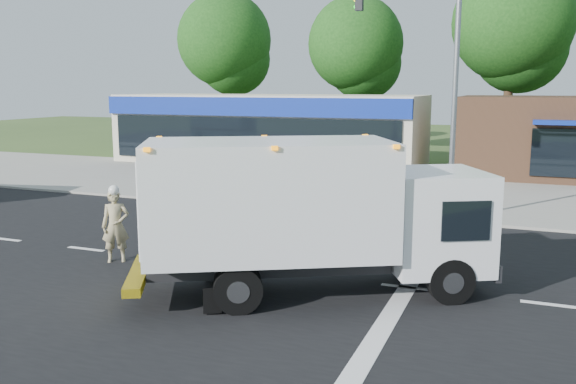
% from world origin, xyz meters
% --- Properties ---
extents(ground, '(120.00, 120.00, 0.00)m').
position_xyz_m(ground, '(0.00, 0.00, 0.00)').
color(ground, '#385123').
rests_on(ground, ground).
extents(road_asphalt, '(60.00, 14.00, 0.02)m').
position_xyz_m(road_asphalt, '(0.00, 0.00, 0.00)').
color(road_asphalt, black).
rests_on(road_asphalt, ground).
extents(sidewalk, '(60.00, 2.40, 0.12)m').
position_xyz_m(sidewalk, '(0.00, 8.20, 0.06)').
color(sidewalk, gray).
rests_on(sidewalk, ground).
extents(parking_apron, '(60.00, 9.00, 0.02)m').
position_xyz_m(parking_apron, '(0.00, 14.00, 0.01)').
color(parking_apron, gray).
rests_on(parking_apron, ground).
extents(lane_markings, '(55.20, 7.00, 0.01)m').
position_xyz_m(lane_markings, '(1.35, -1.35, 0.02)').
color(lane_markings, silver).
rests_on(lane_markings, road_asphalt).
extents(ems_box_truck, '(7.88, 5.70, 3.40)m').
position_xyz_m(ems_box_truck, '(1.01, -1.17, 1.96)').
color(ems_box_truck, black).
rests_on(ems_box_truck, ground).
extents(emergency_worker, '(0.84, 0.76, 2.03)m').
position_xyz_m(emergency_worker, '(-4.44, -0.67, 0.99)').
color(emergency_worker, tan).
rests_on(emergency_worker, ground).
extents(retail_strip_mall, '(18.00, 6.20, 4.00)m').
position_xyz_m(retail_strip_mall, '(-9.00, 19.93, 2.01)').
color(retail_strip_mall, beige).
rests_on(retail_strip_mall, ground).
extents(brown_storefront, '(10.00, 6.70, 4.00)m').
position_xyz_m(brown_storefront, '(7.00, 19.98, 2.00)').
color(brown_storefront, '#382316').
rests_on(brown_storefront, ground).
extents(traffic_signal_pole, '(3.51, 0.25, 8.00)m').
position_xyz_m(traffic_signal_pole, '(2.35, 7.60, 4.92)').
color(traffic_signal_pole, gray).
rests_on(traffic_signal_pole, ground).
extents(background_trees, '(36.77, 7.39, 12.10)m').
position_xyz_m(background_trees, '(-0.85, 28.16, 7.38)').
color(background_trees, '#332114').
rests_on(background_trees, ground).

